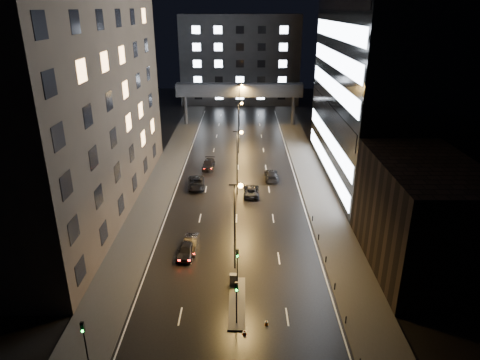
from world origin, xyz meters
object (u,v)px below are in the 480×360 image
Objects in this scene: car_away_b at (191,244)px; car_toward_a at (251,191)px; car_toward_b at (271,175)px; car_away_a at (186,250)px; car_away_d at (209,165)px; car_away_c at (196,183)px; utility_cabinet at (234,279)px.

car_away_b reaches higher than car_toward_a.
car_away_a is at bearing 64.05° from car_toward_b.
car_away_a is at bearing -88.80° from car_away_d.
car_away_c reaches higher than car_away_a.
car_away_b is (0.33, 1.39, -0.02)m from car_away_a.
car_away_c is 8.88m from car_away_d.
car_away_c is 4.37× the size of utility_cabinet.
car_away_c is at bearing 98.40° from car_away_a.
car_toward_a is 7.35m from car_toward_b.
car_away_c reaches higher than utility_cabinet.
car_away_a is 1.43m from car_away_b.
car_away_d is at bearing 74.60° from car_away_c.
car_away_d is 4.02× the size of utility_cabinet.
car_away_b is 0.90× the size of car_toward_a.
car_away_b is at bearing 82.53° from car_away_a.
car_toward_a is at bearing -55.26° from car_away_d.
car_away_c is (-1.22, 18.77, 0.03)m from car_away_b.
car_away_a is 7.96m from utility_cabinet.
car_away_a is 26.42m from car_toward_b.
car_away_d is 11.99m from car_toward_b.
car_away_d is 35.02m from utility_cabinet.
car_toward_b is at bearing 10.07° from car_away_c.
car_away_a is 0.99× the size of car_away_b.
car_toward_b is at bearing 70.59° from car_away_a.
car_away_a reaches higher than utility_cabinet.
car_away_c reaches higher than car_toward_b.
car_away_b is 3.56× the size of utility_cabinet.
car_away_c is 1.11× the size of car_toward_a.
car_toward_a is at bearing 71.68° from car_away_a.
car_toward_a is at bearing 61.22° from car_toward_b.
utility_cabinet is at bearing 78.38° from car_toward_b.
car_away_b is 25.03m from car_toward_b.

